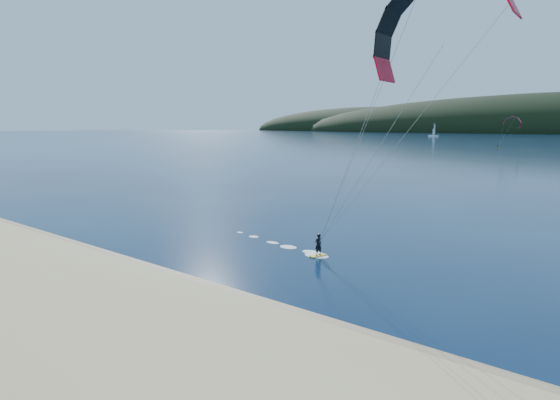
# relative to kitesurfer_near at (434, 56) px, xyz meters

# --- Properties ---
(ground) EXTENTS (1800.00, 1800.00, 0.00)m
(ground) POSITION_rel_kitesurfer_near_xyz_m (-13.69, -11.39, -13.45)
(ground) COLOR #061333
(ground) RESTS_ON ground
(wet_sand) EXTENTS (220.00, 2.50, 0.10)m
(wet_sand) POSITION_rel_kitesurfer_near_xyz_m (-13.69, -6.89, -13.40)
(wet_sand) COLOR #7E6849
(wet_sand) RESTS_ON ground
(kitesurfer_near) EXTENTS (24.48, 6.62, 17.67)m
(kitesurfer_near) POSITION_rel_kitesurfer_near_xyz_m (0.00, 0.00, 0.00)
(kitesurfer_near) COLOR gold
(kitesurfer_near) RESTS_ON ground
(kitesurfer_far) EXTENTS (10.42, 6.94, 13.00)m
(kitesurfer_far) POSITION_rel_kitesurfer_near_xyz_m (-31.79, 186.96, -3.44)
(kitesurfer_far) COLOR gold
(kitesurfer_far) RESTS_ON ground
(sailboat) EXTENTS (8.88, 5.71, 12.62)m
(sailboat) POSITION_rel_kitesurfer_near_xyz_m (-133.55, 385.91, -12.52)
(sailboat) COLOR white
(sailboat) RESTS_ON ground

